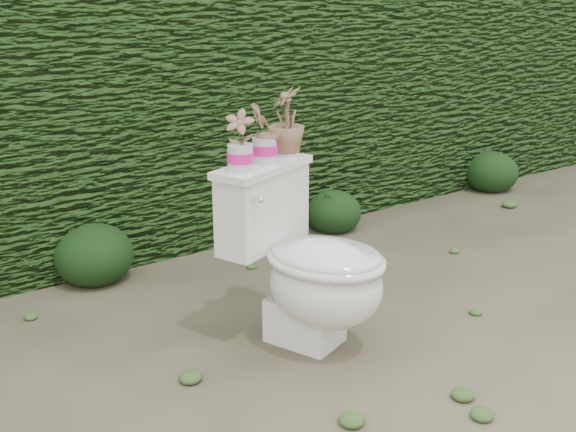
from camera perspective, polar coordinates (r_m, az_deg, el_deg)
ground at (r=3.44m, az=2.81°, el=-8.09°), size 60.00×60.00×0.00m
hedge at (r=4.51m, az=-9.69°, el=8.77°), size 8.00×1.00×1.60m
toilet at (r=3.08m, az=1.68°, el=-4.05°), size 0.67×0.80×0.78m
potted_plant_left at (r=2.93m, az=-3.81°, el=5.82°), size 0.15×0.15×0.24m
potted_plant_center at (r=3.06m, az=-1.88°, el=6.42°), size 0.15×0.13×0.24m
potted_plant_right at (r=3.19m, az=-0.12°, el=7.35°), size 0.21×0.21×0.29m
liriope_clump_1 at (r=3.93m, az=-15.14°, el=-2.59°), size 0.42×0.42×0.33m
liriope_clump_2 at (r=4.58m, az=3.64°, el=0.65°), size 0.35×0.35×0.28m
liriope_clump_3 at (r=5.66m, az=15.79°, el=3.62°), size 0.40×0.40×0.32m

